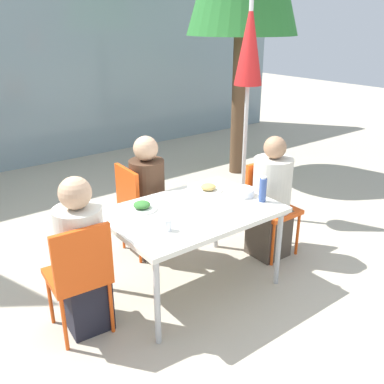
{
  "coord_description": "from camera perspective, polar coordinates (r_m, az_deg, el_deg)",
  "views": [
    {
      "loc": [
        -1.88,
        -2.47,
        2.13
      ],
      "look_at": [
        0.0,
        0.0,
        0.87
      ],
      "focal_mm": 40.0,
      "sensor_mm": 36.0,
      "label": 1
    }
  ],
  "objects": [
    {
      "name": "salad_bowl",
      "position": [
        3.69,
        6.79,
        0.01
      ],
      "size": [
        0.2,
        0.2,
        0.06
      ],
      "color": "white",
      "rests_on": "dining_table"
    },
    {
      "name": "person_right",
      "position": [
        4.04,
        10.48,
        -1.29
      ],
      "size": [
        0.35,
        0.35,
        1.18
      ],
      "rotation": [
        0.0,
        0.0,
        3.13
      ],
      "color": "#473D33",
      "rests_on": "ground"
    },
    {
      "name": "chair_right",
      "position": [
        4.14,
        10.13,
        -1.09
      ],
      "size": [
        0.4,
        0.4,
        0.89
      ],
      "rotation": [
        0.0,
        0.0,
        3.13
      ],
      "color": "#E54C14",
      "rests_on": "ground"
    },
    {
      "name": "building_facade",
      "position": [
        6.93,
        -22.27,
        15.29
      ],
      "size": [
        10.0,
        0.2,
        3.0
      ],
      "color": "gray",
      "rests_on": "ground"
    },
    {
      "name": "person_far",
      "position": [
        4.02,
        -5.91,
        -1.01
      ],
      "size": [
        0.32,
        0.32,
        1.17
      ],
      "rotation": [
        0.0,
        0.0,
        -1.6
      ],
      "color": "#473D33",
      "rests_on": "ground"
    },
    {
      "name": "plate_0",
      "position": [
        3.76,
        2.19,
        0.47
      ],
      "size": [
        0.24,
        0.24,
        0.07
      ],
      "color": "white",
      "rests_on": "dining_table"
    },
    {
      "name": "person_left",
      "position": [
        3.14,
        -14.41,
        -8.73
      ],
      "size": [
        0.33,
        0.33,
        1.18
      ],
      "rotation": [
        0.0,
        0.0,
        -0.08
      ],
      "color": "black",
      "rests_on": "ground"
    },
    {
      "name": "closed_umbrella",
      "position": [
        4.61,
        7.57,
        16.8
      ],
      "size": [
        0.36,
        0.36,
        2.33
      ],
      "color": "#333333",
      "rests_on": "ground"
    },
    {
      "name": "chair_left",
      "position": [
        3.07,
        -14.74,
        -10.16
      ],
      "size": [
        0.43,
        0.43,
        0.89
      ],
      "rotation": [
        0.0,
        0.0,
        -0.08
      ],
      "color": "#E54C14",
      "rests_on": "ground"
    },
    {
      "name": "plate_1",
      "position": [
        3.42,
        -6.69,
        -1.94
      ],
      "size": [
        0.25,
        0.25,
        0.07
      ],
      "color": "white",
      "rests_on": "dining_table"
    },
    {
      "name": "dining_table",
      "position": [
        3.43,
        0.0,
        -3.17
      ],
      "size": [
        1.33,
        0.93,
        0.72
      ],
      "color": "silver",
      "rests_on": "ground"
    },
    {
      "name": "bottle",
      "position": [
        3.57,
        9.43,
        0.32
      ],
      "size": [
        0.06,
        0.06,
        0.22
      ],
      "color": "#334C8E",
      "rests_on": "dining_table"
    },
    {
      "name": "ground_plane",
      "position": [
        3.76,
        0.0,
        -12.4
      ],
      "size": [
        24.0,
        24.0,
        0.0
      ],
      "primitive_type": "plane",
      "color": "#B2A893"
    },
    {
      "name": "drinking_cup",
      "position": [
        3.06,
        -3.33,
        -4.39
      ],
      "size": [
        0.07,
        0.07,
        0.09
      ],
      "color": "white",
      "rests_on": "dining_table"
    },
    {
      "name": "chair_far",
      "position": [
        4.04,
        -7.23,
        -1.47
      ],
      "size": [
        0.41,
        0.41,
        0.89
      ],
      "rotation": [
        0.0,
        0.0,
        -1.6
      ],
      "color": "#E54C14",
      "rests_on": "ground"
    }
  ]
}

